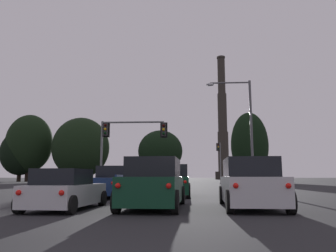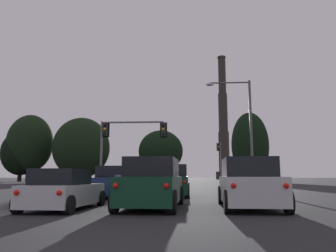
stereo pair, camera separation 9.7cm
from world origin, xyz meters
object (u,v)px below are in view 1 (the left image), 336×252
Objects in this scene: suv_right_lane_second at (250,184)px; traffic_light_far_right at (220,157)px; suv_center_lane_front at (173,181)px; suv_center_lane_second at (154,184)px; street_lamp at (244,122)px; smokestack at (223,130)px; hatchback_left_lane_second at (66,191)px; traffic_light_overhead_left at (124,137)px; pickup_truck_left_lane_front at (109,183)px.

traffic_light_far_right reaches higher than suv_right_lane_second.
suv_center_lane_second is at bearing -92.63° from suv_center_lane_front.
street_lamp reaches higher than traffic_light_far_right.
smokestack is (9.49, 82.56, 16.03)m from traffic_light_far_right.
hatchback_left_lane_second is 17.76m from street_lamp.
traffic_light_overhead_left is 0.11× the size of smokestack.
pickup_truck_left_lane_front is at bearing 94.11° from hatchback_left_lane_second.
suv_center_lane_front reaches higher than hatchback_left_lane_second.
traffic_light_far_right is at bearing 89.06° from street_lamp.
pickup_truck_left_lane_front is 12.58m from street_lamp.
street_lamp reaches higher than suv_center_lane_second.
suv_center_lane_front reaches higher than pickup_truck_left_lane_front.
suv_center_lane_front is 0.88× the size of traffic_light_overhead_left.
suv_center_lane_front is at bearing -100.40° from traffic_light_far_right.
pickup_truck_left_lane_front is (-3.70, -0.68, -0.09)m from suv_center_lane_front.
smokestack is at bearing 86.61° from suv_right_lane_second.
traffic_light_overhead_left reaches higher than pickup_truck_left_lane_front.
hatchback_left_lane_second is 0.74× the size of traffic_light_overhead_left.
suv_right_lane_second is 15.47m from traffic_light_overhead_left.
pickup_truck_left_lane_front is 0.11× the size of smokestack.
suv_center_lane_second is 0.89× the size of pickup_truck_left_lane_front.
suv_center_lane_second is at bearing -65.24° from pickup_truck_left_lane_front.
suv_center_lane_front is at bearing 89.38° from suv_center_lane_second.
smokestack reaches higher than hatchback_left_lane_second.
pickup_truck_left_lane_front is 0.62× the size of street_lamp.
suv_center_lane_second is 124.44m from smokestack.
traffic_light_far_right is at bearing 88.46° from suv_right_lane_second.
hatchback_left_lane_second is at bearing -113.36° from suv_center_lane_front.
suv_right_lane_second is 14.58m from street_lamp.
street_lamp reaches higher than suv_center_lane_front.
smokestack reaches higher than traffic_light_far_right.
street_lamp is (8.95, 14.56, 4.84)m from hatchback_left_lane_second.
suv_right_lane_second is 0.77× the size of traffic_light_far_right.
traffic_light_overhead_left is at bearing -111.14° from traffic_light_far_right.
suv_right_lane_second is 7.81m from suv_center_lane_front.
suv_right_lane_second is 9.47m from pickup_truck_left_lane_front.
pickup_truck_left_lane_front is at bearing -106.32° from traffic_light_far_right.
traffic_light_overhead_left is (-0.70, 14.04, 3.62)m from hatchback_left_lane_second.
street_lamp is at bearing -95.24° from smokestack.
hatchback_left_lane_second is 0.08× the size of smokestack.
suv_right_lane_second is at bearing -95.68° from smokestack.
pickup_truck_left_lane_front is 0.86× the size of traffic_light_far_right.
traffic_light_overhead_left is 9.74m from street_lamp.
smokestack reaches higher than pickup_truck_left_lane_front.
pickup_truck_left_lane_front is at bearing -141.77° from street_lamp.
hatchback_left_lane_second is at bearing -164.96° from suv_center_lane_second.
traffic_light_far_right reaches higher than hatchback_left_lane_second.
suv_center_lane_second is at bearing -174.68° from suv_right_lane_second.
pickup_truck_left_lane_front is at bearing 118.98° from suv_center_lane_second.
suv_center_lane_second is at bearing -97.35° from smokestack.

